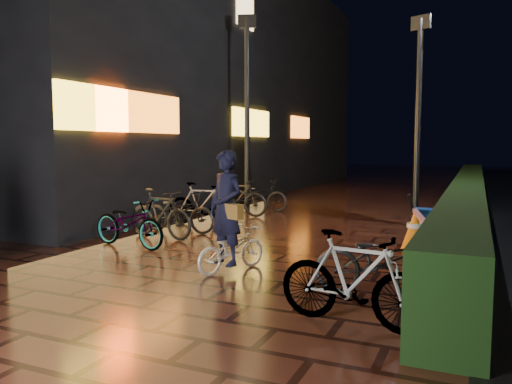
% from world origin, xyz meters
% --- Properties ---
extents(ground, '(80.00, 80.00, 0.00)m').
position_xyz_m(ground, '(0.00, 0.00, 0.00)').
color(ground, '#381911').
rests_on(ground, ground).
extents(hedge, '(0.70, 20.00, 1.00)m').
position_xyz_m(hedge, '(3.30, 8.00, 0.50)').
color(hedge, black).
rests_on(hedge, ground).
extents(storefront_block, '(12.09, 22.00, 9.00)m').
position_xyz_m(storefront_block, '(-9.50, 11.50, 4.50)').
color(storefront_block, black).
rests_on(storefront_block, ground).
extents(lamp_post_hedge, '(0.45, 0.23, 4.75)m').
position_xyz_m(lamp_post_hedge, '(2.22, 5.68, 2.62)').
color(lamp_post_hedge, black).
rests_on(lamp_post_hedge, ground).
extents(lamp_post_sf, '(0.53, 0.25, 5.64)m').
position_xyz_m(lamp_post_sf, '(-2.79, 7.23, 3.10)').
color(lamp_post_sf, black).
rests_on(lamp_post_sf, ground).
extents(cyclist, '(0.89, 1.33, 1.80)m').
position_xyz_m(cyclist, '(0.17, 0.21, 0.67)').
color(cyclist, silver).
rests_on(cyclist, ground).
extents(traffic_barrier, '(0.77, 1.81, 0.74)m').
position_xyz_m(traffic_barrier, '(2.65, 2.30, 0.37)').
color(traffic_barrier, red).
rests_on(traffic_barrier, ground).
extents(cart_assembly, '(0.57, 0.59, 0.99)m').
position_xyz_m(cart_assembly, '(2.57, 3.43, 0.51)').
color(cart_assembly, black).
rests_on(cart_assembly, ground).
extents(parked_bikes_storefront, '(1.99, 6.33, 1.00)m').
position_xyz_m(parked_bikes_storefront, '(-2.29, 3.60, 0.47)').
color(parked_bikes_storefront, black).
rests_on(parked_bikes_storefront, ground).
extents(parked_bikes_hedge, '(1.85, 1.92, 1.00)m').
position_xyz_m(parked_bikes_hedge, '(2.43, -0.62, 0.47)').
color(parked_bikes_hedge, black).
rests_on(parked_bikes_hedge, ground).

